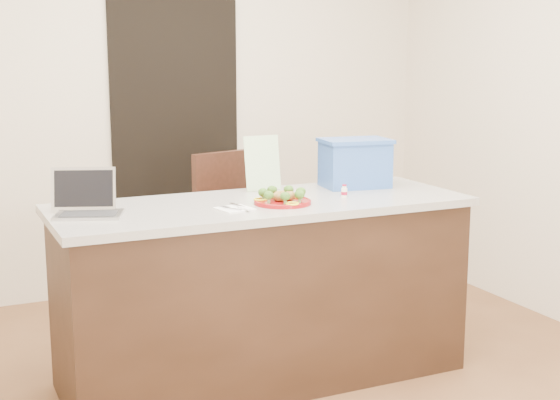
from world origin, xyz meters
name	(u,v)px	position (x,y,z in m)	size (l,w,h in m)	color
ground	(284,396)	(0.00, 0.00, 0.00)	(4.00, 4.00, 0.00)	brown
room_shell	(284,57)	(0.00, 0.00, 1.62)	(4.00, 4.00, 4.00)	white
doorway	(176,146)	(0.10, 1.98, 1.00)	(0.90, 0.02, 2.00)	black
island	(263,290)	(0.00, 0.25, 0.46)	(2.06, 0.76, 0.92)	black
plate	(283,202)	(0.06, 0.15, 0.93)	(0.28, 0.28, 0.02)	maroon
meatballs	(282,196)	(0.06, 0.15, 0.96)	(0.11, 0.11, 0.04)	olive
broccoli	(283,193)	(0.06, 0.15, 0.97)	(0.23, 0.23, 0.04)	#274E14
pepper_rings	(283,200)	(0.06, 0.15, 0.94)	(0.25, 0.23, 0.01)	yellow
napkin	(235,209)	(-0.20, 0.12, 0.92)	(0.15, 0.15, 0.01)	silver
fork	(230,208)	(-0.22, 0.12, 0.93)	(0.06, 0.13, 0.00)	#BABABF
knife	(242,207)	(-0.17, 0.10, 0.93)	(0.04, 0.20, 0.01)	white
yogurt_bottle	(344,192)	(0.42, 0.17, 0.95)	(0.03, 0.03, 0.07)	white
laptop	(86,202)	(-0.85, 0.30, 0.98)	(0.34, 0.32, 0.21)	#A2A3A6
leaflet	(262,163)	(0.13, 0.54, 1.07)	(0.20, 0.00, 0.29)	white
blue_box	(355,163)	(0.62, 0.43, 1.05)	(0.40, 0.31, 0.26)	#2F59AC
chair	(234,230)	(0.14, 1.01, 0.60)	(0.58, 0.59, 1.06)	#361A10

